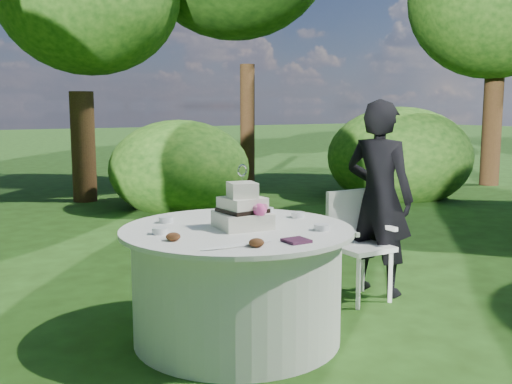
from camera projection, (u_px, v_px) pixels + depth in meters
ground at (237, 337)px, 4.11m from camera, size 80.00×80.00×0.00m
napkins at (296, 241)px, 3.57m from camera, size 0.14×0.14×0.02m
feather_plume at (237, 245)px, 3.47m from camera, size 0.48×0.07×0.01m
guest at (379, 198)px, 5.00m from camera, size 0.58×0.70×1.63m
table at (237, 283)px, 4.05m from camera, size 1.56×1.56×0.77m
cake at (243, 211)px, 3.99m from camera, size 0.37×0.37×0.43m
chair at (355, 236)px, 4.90m from camera, size 0.43×0.42×0.89m
votives at (244, 220)px, 4.16m from camera, size 1.18×0.87×0.04m
petal_cups at (228, 228)px, 3.87m from camera, size 0.97×1.08×0.05m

